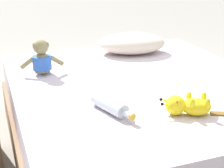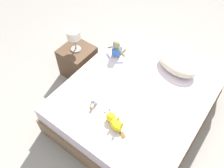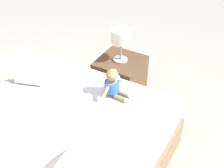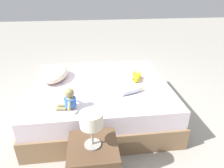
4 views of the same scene
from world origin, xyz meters
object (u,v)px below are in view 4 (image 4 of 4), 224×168
plush_yellow_creature (137,77)px  nightstand (94,164)px  glass_bottle (130,91)px  bed (101,100)px  bedside_lamp (91,122)px  plush_monkey (69,100)px  pillow (54,74)px

plush_yellow_creature → nightstand: 1.31m
plush_yellow_creature → glass_bottle: bearing=156.1°
bed → glass_bottle: 0.54m
bedside_lamp → plush_monkey: bearing=22.5°
pillow → plush_yellow_creature: (-0.16, -1.10, -0.03)m
plush_monkey → glass_bottle: (0.23, -0.69, -0.06)m
pillow → plush_yellow_creature: 1.11m
pillow → plush_yellow_creature: bearing=-98.3°
plush_monkey → glass_bottle: plush_monkey is taller
bed → pillow: bearing=72.0°
pillow → nightstand: (-1.27, -0.47, -0.34)m
pillow → nightstand: 1.39m
bed → bedside_lamp: bedside_lamp is taller
bed → bedside_lamp: (-1.07, 0.14, 0.46)m
bed → plush_monkey: size_ratio=6.26×
bed → nightstand: size_ratio=3.93×
bed → bedside_lamp: bearing=172.8°
bed → pillow: 0.71m
plush_yellow_creature → nightstand: bearing=150.4°
pillow → plush_monkey: plush_monkey is taller
bed → pillow: pillow is taller
plush_yellow_creature → glass_bottle: plush_yellow_creature is taller
plush_yellow_creature → nightstand: size_ratio=0.71×
bed → pillow: size_ratio=3.09×
plush_monkey → bedside_lamp: bearing=-157.5°
nightstand → plush_yellow_creature: bearing=-29.6°
plush_monkey → nightstand: plush_monkey is taller
glass_bottle → bedside_lamp: 0.91m
pillow → bed: bearing=-108.0°
plush_monkey → glass_bottle: bearing=-71.9°
nightstand → bedside_lamp: 0.47m
bed → plush_yellow_creature: plush_yellow_creature is taller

